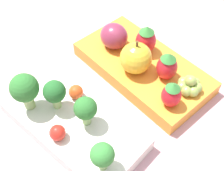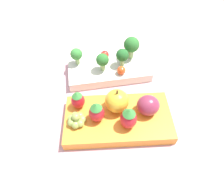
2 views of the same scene
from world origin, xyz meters
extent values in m
plane|color=#C6939E|center=(0.00, 0.00, 0.00)|extent=(4.00, 4.00, 0.00)
cube|color=silver|center=(0.00, 0.07, 0.01)|extent=(0.21, 0.11, 0.02)
cube|color=orange|center=(0.00, -0.08, 0.01)|extent=(0.23, 0.13, 0.02)
cylinder|color=#93B770|center=(0.03, 0.07, 0.03)|extent=(0.01, 0.01, 0.02)
sphere|color=#236028|center=(0.03, 0.07, 0.06)|extent=(0.03, 0.03, 0.03)
cylinder|color=#93B770|center=(-0.02, 0.06, 0.03)|extent=(0.01, 0.01, 0.02)
sphere|color=#2D702D|center=(-0.02, 0.06, 0.06)|extent=(0.03, 0.03, 0.03)
cylinder|color=#93B770|center=(-0.08, 0.09, 0.03)|extent=(0.01, 0.01, 0.02)
sphere|color=#388438|center=(-0.08, 0.09, 0.06)|extent=(0.03, 0.03, 0.03)
cylinder|color=#93B770|center=(0.06, 0.10, 0.04)|extent=(0.02, 0.02, 0.02)
sphere|color=#2D702D|center=(0.06, 0.10, 0.07)|extent=(0.04, 0.04, 0.04)
sphere|color=red|center=(-0.01, 0.10, 0.04)|extent=(0.02, 0.02, 0.02)
sphere|color=#DB4C1E|center=(0.03, 0.04, 0.04)|extent=(0.02, 0.02, 0.02)
sphere|color=gold|center=(0.00, -0.06, 0.05)|extent=(0.05, 0.05, 0.05)
cylinder|color=brown|center=(0.00, -0.06, 0.08)|extent=(0.00, 0.00, 0.01)
ellipsoid|color=red|center=(0.02, -0.10, 0.05)|extent=(0.03, 0.03, 0.04)
cone|color=#388438|center=(0.02, -0.10, 0.07)|extent=(0.02, 0.02, 0.01)
ellipsoid|color=red|center=(-0.04, -0.08, 0.04)|extent=(0.03, 0.03, 0.04)
cone|color=#388438|center=(-0.04, -0.08, 0.07)|extent=(0.02, 0.02, 0.01)
ellipsoid|color=red|center=(-0.08, -0.04, 0.04)|extent=(0.03, 0.03, 0.04)
cone|color=#388438|center=(-0.08, -0.04, 0.06)|extent=(0.02, 0.02, 0.01)
ellipsoid|color=#892D47|center=(0.06, -0.08, 0.05)|extent=(0.05, 0.04, 0.04)
sphere|color=#8EA84C|center=(-0.07, -0.08, 0.03)|extent=(0.02, 0.02, 0.02)
sphere|color=#8EA84C|center=(-0.08, -0.07, 0.03)|extent=(0.02, 0.02, 0.02)
sphere|color=#8EA84C|center=(-0.09, -0.07, 0.03)|extent=(0.02, 0.02, 0.02)
sphere|color=#8EA84C|center=(-0.10, -0.08, 0.03)|extent=(0.02, 0.02, 0.02)
sphere|color=#8EA84C|center=(-0.10, -0.09, 0.03)|extent=(0.02, 0.02, 0.02)
sphere|color=#8EA84C|center=(-0.09, -0.09, 0.03)|extent=(0.02, 0.02, 0.02)
sphere|color=#8EA84C|center=(-0.08, -0.09, 0.03)|extent=(0.02, 0.02, 0.02)
sphere|color=#8EA84C|center=(-0.09, -0.08, 0.04)|extent=(0.02, 0.02, 0.02)
camera|label=1|loc=(-0.20, 0.21, 0.39)|focal=50.00mm
camera|label=2|loc=(-0.04, -0.30, 0.38)|focal=32.00mm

